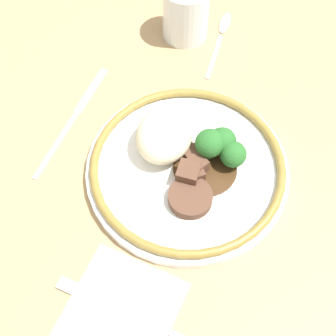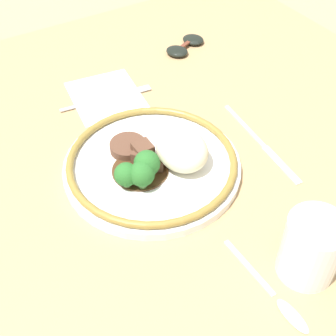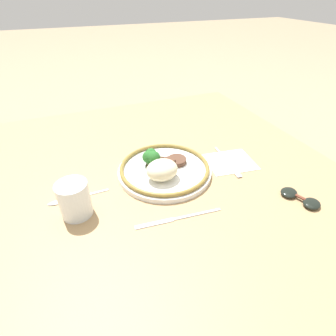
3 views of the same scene
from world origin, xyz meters
The scene contains 8 objects.
ground_plane centered at (0.00, 0.00, 0.00)m, with size 8.00×8.00×0.00m, color #998466.
dining_table centered at (0.00, 0.00, 0.02)m, with size 1.17×1.16×0.05m.
napkin centered at (-0.27, 0.03, 0.05)m, with size 0.16×0.15×0.00m.
plate centered at (-0.04, 0.00, 0.07)m, with size 0.28×0.28×0.07m.
juice_glass centered at (0.22, 0.08, 0.09)m, with size 0.08×0.08×0.09m.
fork centered at (-0.26, 0.04, 0.05)m, with size 0.03×0.18×0.00m.
knife centered at (0.00, 0.19, 0.05)m, with size 0.22×0.03×0.00m.
spoon centered at (0.24, 0.02, 0.05)m, with size 0.16×0.02×0.01m.
Camera 1 is at (-0.38, -0.07, 0.62)m, focal length 50.00 mm.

